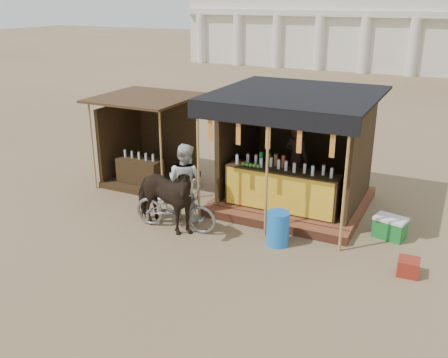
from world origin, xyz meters
The scene contains 10 objects.
ground centered at (0.00, 0.00, 0.00)m, with size 120.00×120.00×0.00m, color #846B4C.
main_stall centered at (1.00, 3.36, 1.03)m, with size 3.60×3.61×2.78m.
secondary_stall centered at (-3.17, 3.24, 0.85)m, with size 2.40×2.40×2.38m.
cow centered at (-1.06, 0.80, 0.76)m, with size 0.82×1.80×1.52m, color black.
motorbike centered at (-0.88, 0.98, 0.50)m, with size 0.66×1.89×0.99m, color gray.
bystander centered at (-0.97, 1.59, 0.88)m, with size 0.86×0.67×1.77m, color silver.
blue_barrel centered at (1.38, 1.27, 0.36)m, with size 0.47×0.47×0.71m, color blue.
red_crate centered at (3.95, 1.21, 0.15)m, with size 0.38×0.38×0.31m, color maroon.
cooler centered at (3.40, 2.60, 0.23)m, with size 0.72×0.57×0.46m.
background_building centered at (-2.00, 29.94, 3.98)m, with size 26.00×7.45×8.18m.
Camera 1 is at (4.43, -7.46, 4.83)m, focal length 40.00 mm.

